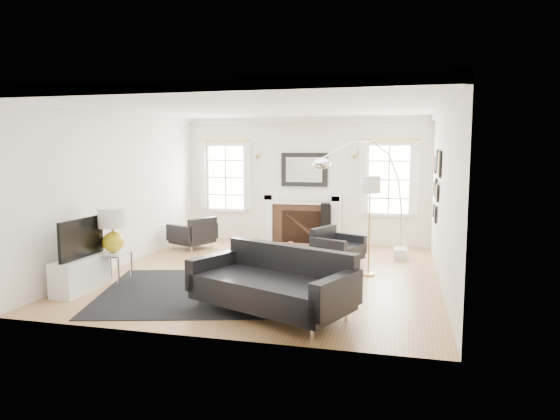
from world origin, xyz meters
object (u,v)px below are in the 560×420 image
(arc_floor_lamp, at_px, (364,195))
(gourd_lamp, at_px, (113,227))
(armchair_left, at_px, (194,234))
(armchair_right, at_px, (336,248))
(fireplace, at_px, (303,220))
(coffee_table, at_px, (268,258))
(sofa, at_px, (274,285))

(arc_floor_lamp, bearing_deg, gourd_lamp, -146.92)
(armchair_left, relative_size, armchair_right, 1.00)
(fireplace, xyz_separation_m, armchair_right, (0.99, -1.88, -0.23))
(armchair_right, relative_size, coffee_table, 1.26)
(armchair_left, relative_size, coffee_table, 1.27)
(coffee_table, bearing_deg, armchair_left, 136.92)
(armchair_left, height_order, gourd_lamp, gourd_lamp)
(armchair_right, relative_size, arc_floor_lamp, 0.45)
(armchair_left, bearing_deg, coffee_table, -43.08)
(armchair_right, relative_size, gourd_lamp, 1.51)
(fireplace, bearing_deg, gourd_lamp, -118.84)
(gourd_lamp, bearing_deg, armchair_left, 88.70)
(fireplace, distance_m, gourd_lamp, 4.57)
(fireplace, xyz_separation_m, armchair_left, (-2.13, -1.07, -0.23))
(gourd_lamp, bearing_deg, sofa, -16.06)
(sofa, distance_m, coffee_table, 1.77)
(armchair_left, xyz_separation_m, gourd_lamp, (-0.07, -2.93, 0.59))
(sofa, xyz_separation_m, arc_floor_lamp, (0.87, 3.18, 0.89))
(armchair_left, distance_m, gourd_lamp, 2.99)
(sofa, bearing_deg, fireplace, 97.00)
(arc_floor_lamp, bearing_deg, sofa, -105.21)
(fireplace, height_order, armchair_left, fireplace)
(sofa, xyz_separation_m, gourd_lamp, (-2.79, 0.80, 0.52))
(fireplace, bearing_deg, armchair_left, -153.40)
(sofa, xyz_separation_m, coffee_table, (-0.54, 1.69, -0.04))
(sofa, height_order, gourd_lamp, gourd_lamp)
(arc_floor_lamp, bearing_deg, fireplace, 131.99)
(sofa, height_order, arc_floor_lamp, arc_floor_lamp)
(coffee_table, distance_m, arc_floor_lamp, 2.25)
(armchair_left, height_order, coffee_table, armchair_left)
(sofa, bearing_deg, coffee_table, 107.67)
(sofa, relative_size, arc_floor_lamp, 0.99)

